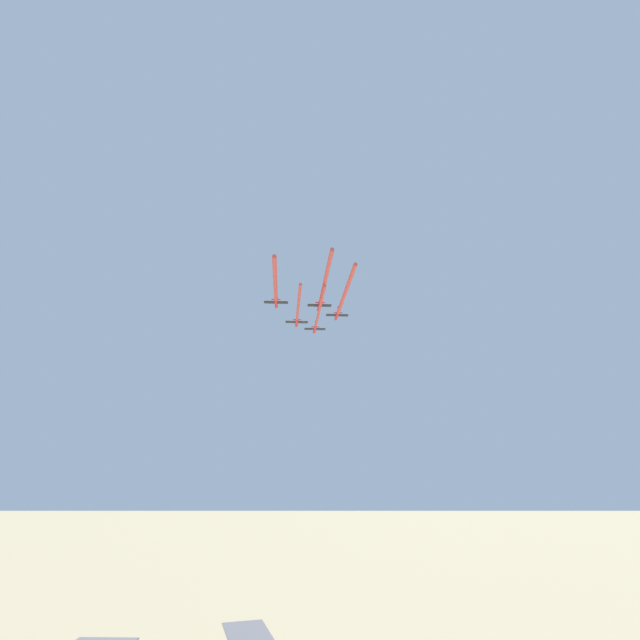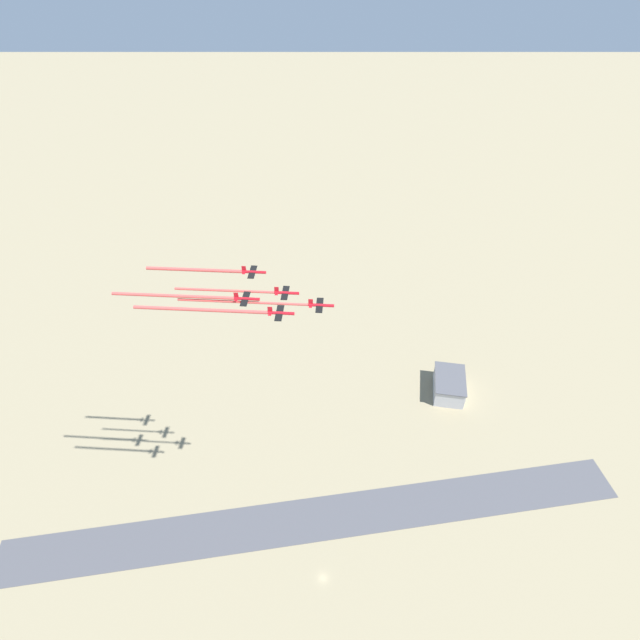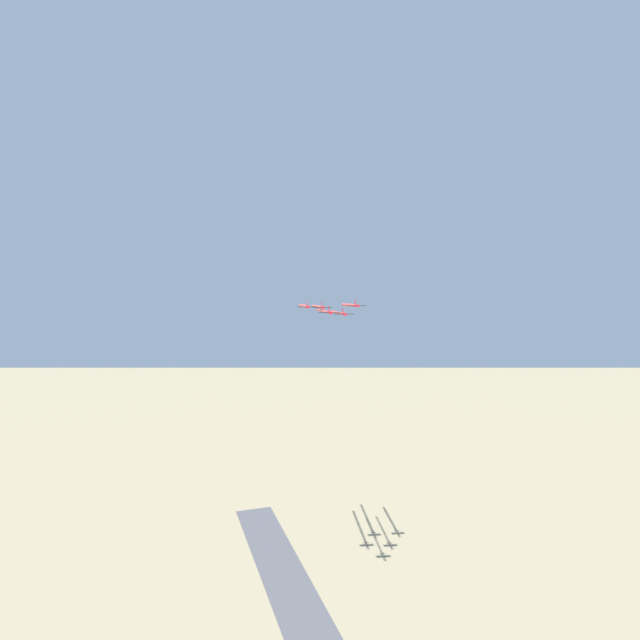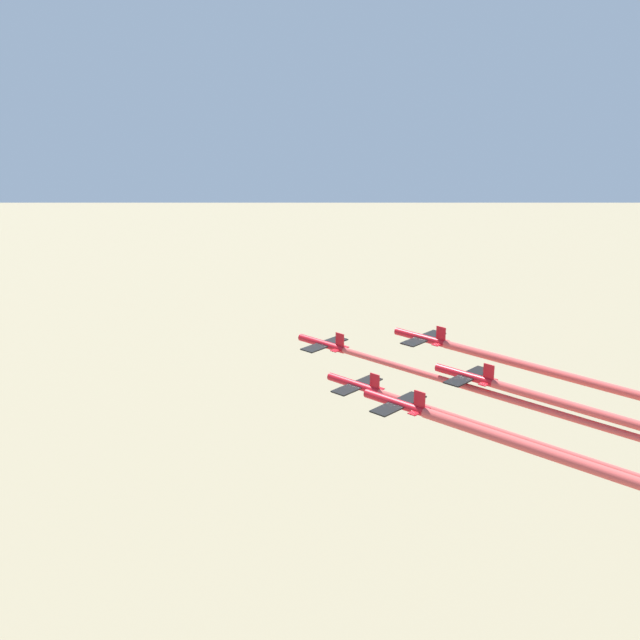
# 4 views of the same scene
# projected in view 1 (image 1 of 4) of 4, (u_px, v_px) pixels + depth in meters

# --- Properties ---
(jet_0) EXTENTS (7.88, 8.31, 2.77)m
(jet_0) POSITION_uv_depth(u_px,v_px,m) (315.00, 329.00, 184.24)
(jet_0) COLOR red
(jet_1) EXTENTS (7.88, 8.31, 2.77)m
(jet_1) POSITION_uv_depth(u_px,v_px,m) (297.00, 322.00, 172.08)
(jet_1) COLOR red
(jet_2) EXTENTS (7.88, 8.31, 2.77)m
(jet_2) POSITION_uv_depth(u_px,v_px,m) (337.00, 315.00, 173.83)
(jet_2) COLOR red
(jet_3) EXTENTS (7.88, 8.31, 2.77)m
(jet_3) POSITION_uv_depth(u_px,v_px,m) (276.00, 302.00, 161.03)
(jet_3) COLOR red
(jet_4) EXTENTS (7.88, 8.31, 2.77)m
(jet_4) POSITION_uv_depth(u_px,v_px,m) (319.00, 306.00, 161.80)
(jet_4) COLOR red
(smoke_trail_0) EXTENTS (4.95, 42.40, 0.82)m
(smoke_trail_0) POSITION_uv_depth(u_px,v_px,m) (320.00, 309.00, 160.25)
(smoke_trail_0) COLOR #D84C47
(smoke_trail_1) EXTENTS (4.14, 33.73, 0.85)m
(smoke_trail_1) POSITION_uv_depth(u_px,v_px,m) (299.00, 304.00, 152.26)
(smoke_trail_1) COLOR #D84C47
(smoke_trail_2) EXTENTS (5.20, 42.14, 1.09)m
(smoke_trail_2) POSITION_uv_depth(u_px,v_px,m) (346.00, 291.00, 149.98)
(smoke_trail_2) COLOR #D84C47
(smoke_trail_3) EXTENTS (4.39, 33.21, 1.16)m
(smoke_trail_3) POSITION_uv_depth(u_px,v_px,m) (275.00, 280.00, 141.48)
(smoke_trail_3) COLOR #D84C47
(smoke_trail_4) EXTENTS (4.94, 39.99, 1.05)m
(smoke_trail_4) POSITION_uv_depth(u_px,v_px,m) (325.00, 279.00, 138.98)
(smoke_trail_4) COLOR #D84C47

